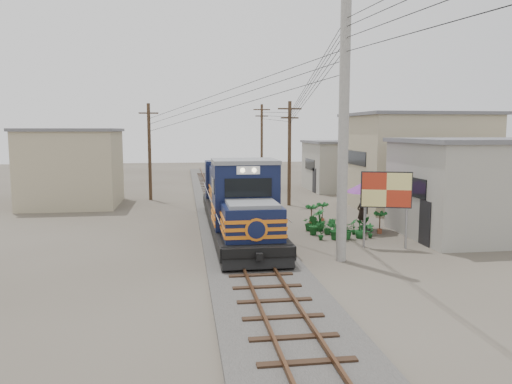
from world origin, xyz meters
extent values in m
plane|color=#473F35|center=(0.00, 0.00, 0.00)|extent=(120.00, 120.00, 0.00)
cube|color=#595651|center=(0.00, 10.00, 0.08)|extent=(3.60, 70.00, 0.16)
cube|color=#51331E|center=(-0.54, 10.00, 0.26)|extent=(0.08, 70.00, 0.12)
cube|color=#51331E|center=(0.54, 10.00, 0.26)|extent=(0.08, 70.00, 0.12)
cube|color=black|center=(0.00, 5.44, 0.74)|extent=(2.72, 14.99, 0.52)
cube|color=black|center=(0.00, 0.76, 0.46)|extent=(2.06, 3.00, 0.61)
cube|color=black|center=(0.00, 10.12, 0.46)|extent=(2.06, 3.00, 0.61)
cube|color=#0E1534|center=(0.00, -0.37, 1.54)|extent=(2.23, 2.25, 1.40)
cube|color=#0E1534|center=(0.00, 1.97, 2.29)|extent=(2.66, 2.44, 2.90)
cube|color=slate|center=(0.00, 1.97, 3.79)|extent=(2.72, 2.56, 0.17)
cube|color=black|center=(0.00, 0.75, 2.80)|extent=(1.90, 0.06, 0.75)
cube|color=white|center=(0.00, 0.74, 3.50)|extent=(0.94, 0.06, 0.33)
cube|color=#0E1534|center=(0.00, 7.78, 1.91)|extent=(2.12, 9.18, 2.15)
cube|color=slate|center=(0.00, 7.78, 3.04)|extent=(1.90, 9.18, 0.17)
cube|color=orange|center=(0.00, 5.44, 1.26)|extent=(2.76, 14.99, 0.13)
cube|color=orange|center=(0.00, 5.44, 1.54)|extent=(2.76, 14.99, 0.13)
cube|color=orange|center=(0.00, 5.44, 1.82)|extent=(2.76, 14.99, 0.13)
cylinder|color=#9E9B93|center=(3.50, -0.50, 5.00)|extent=(0.40, 0.40, 10.00)
cylinder|color=#4C3826|center=(4.50, 14.00, 3.50)|extent=(0.24, 0.24, 7.00)
cube|color=#4C3826|center=(4.50, 14.00, 6.50)|extent=(1.60, 0.10, 0.10)
cube|color=#4C3826|center=(4.50, 14.00, 5.90)|extent=(1.20, 0.10, 0.10)
cylinder|color=#4C3826|center=(4.80, 28.00, 3.75)|extent=(0.24, 0.24, 7.50)
cube|color=#4C3826|center=(4.80, 28.00, 7.00)|extent=(1.60, 0.10, 0.10)
cube|color=#4C3826|center=(4.80, 28.00, 6.40)|extent=(1.20, 0.10, 0.10)
cylinder|color=#4C3826|center=(-5.00, 18.00, 3.50)|extent=(0.24, 0.24, 7.00)
cube|color=#4C3826|center=(-5.00, 18.00, 6.50)|extent=(1.60, 0.10, 0.10)
cube|color=#4C3826|center=(-5.00, 18.00, 5.90)|extent=(1.20, 0.10, 0.10)
cube|color=gray|center=(11.50, 3.00, 2.25)|extent=(7.00, 6.00, 4.50)
cube|color=slate|center=(11.50, 3.00, 4.60)|extent=(7.35, 6.30, 0.20)
cube|color=black|center=(7.98, 3.00, 2.48)|extent=(0.05, 3.00, 0.90)
cube|color=tan|center=(12.50, 12.00, 3.00)|extent=(8.00, 7.00, 6.00)
cube|color=slate|center=(12.50, 12.00, 6.10)|extent=(8.40, 7.35, 0.20)
cube|color=black|center=(8.48, 12.00, 3.30)|extent=(0.05, 3.50, 0.90)
cube|color=gray|center=(11.00, 22.00, 2.00)|extent=(6.00, 6.00, 4.00)
cube|color=slate|center=(11.00, 22.00, 4.10)|extent=(6.30, 6.30, 0.20)
cube|color=black|center=(7.98, 22.00, 2.20)|extent=(0.05, 3.00, 0.90)
cube|color=tan|center=(-10.00, 16.00, 2.50)|extent=(6.00, 6.00, 5.00)
cube|color=slate|center=(-10.00, 16.00, 5.10)|extent=(6.30, 6.30, 0.20)
cube|color=black|center=(-13.02, 16.00, 2.75)|extent=(0.05, 3.00, 0.90)
cylinder|color=#99999E|center=(5.21, 1.57, 1.23)|extent=(0.10, 0.10, 2.45)
cylinder|color=#99999E|center=(6.89, 1.02, 1.23)|extent=(0.10, 0.10, 2.45)
cube|color=black|center=(6.05, 1.30, 2.55)|extent=(2.09, 0.79, 1.57)
cube|color=#B72E18|center=(6.05, 1.27, 2.55)|extent=(1.98, 0.72, 1.47)
cylinder|color=black|center=(6.57, 4.96, 0.05)|extent=(0.47, 0.47, 0.10)
cylinder|color=#99999E|center=(6.57, 4.96, 1.16)|extent=(0.05, 0.05, 2.33)
cone|color=#6C297B|center=(6.57, 4.96, 2.28)|extent=(2.61, 2.61, 0.58)
imported|color=black|center=(6.63, 5.76, 0.82)|extent=(0.72, 0.63, 1.65)
imported|color=#17501F|center=(3.74, 3.19, 0.40)|extent=(0.49, 0.40, 0.80)
imported|color=#17501F|center=(4.33, 3.19, 0.49)|extent=(0.65, 0.59, 0.98)
imported|color=#17501F|center=(4.93, 3.16, 0.49)|extent=(1.03, 1.10, 0.99)
imported|color=#17501F|center=(5.68, 3.32, 0.45)|extent=(0.67, 0.67, 0.90)
imported|color=#17501F|center=(6.15, 3.27, 0.36)|extent=(0.43, 0.34, 0.72)
imported|color=#17501F|center=(3.66, 4.29, 0.49)|extent=(0.55, 0.63, 0.99)
imported|color=#17501F|center=(4.37, 4.34, 0.33)|extent=(0.77, 0.75, 0.65)
imported|color=#17501F|center=(4.85, 4.20, 0.41)|extent=(0.54, 0.54, 0.82)
imported|color=#17501F|center=(5.66, 4.20, 0.39)|extent=(0.32, 0.44, 0.78)
imported|color=#17501F|center=(6.31, 4.39, 0.43)|extent=(0.52, 0.44, 0.86)
imported|color=#17501F|center=(3.73, 5.40, 0.41)|extent=(0.81, 0.88, 0.83)
imported|color=#17501F|center=(4.21, 5.30, 0.56)|extent=(0.76, 0.76, 1.11)
camera|label=1|loc=(-2.53, -18.94, 5.10)|focal=35.00mm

